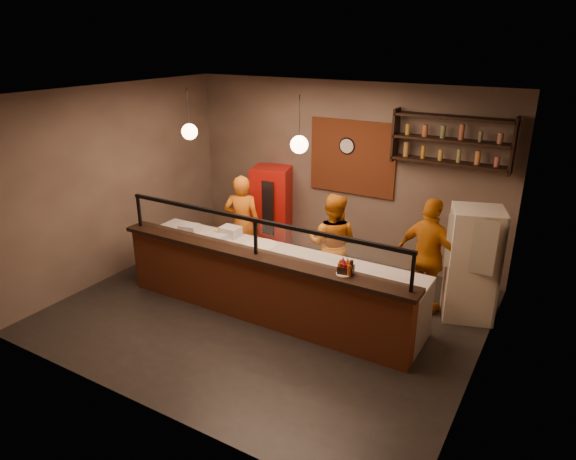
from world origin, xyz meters
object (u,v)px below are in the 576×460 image
Objects in this scene: cook_mid at (332,244)px; pizza_dough at (261,245)px; cook_right at (429,257)px; pepper_mill at (351,268)px; fridge at (472,264)px; cook_left at (242,223)px; condiment_caddy at (346,270)px; red_cooler at (272,208)px; wall_clock at (347,146)px.

pizza_dough is at bearing 31.33° from cook_mid.
cook_right reaches higher than pepper_mill.
fridge is 7.76× the size of pepper_mill.
cook_left is 3.23m from cook_right.
pepper_mill is (0.08, -0.02, 0.05)m from condiment_caddy.
cook_right is 2.51m from pizza_dough.
cook_left is 8.65× the size of condiment_caddy.
cook_right is 3.43m from red_cooler.
condiment_caddy is (0.82, -1.31, 0.29)m from cook_mid.
condiment_caddy is at bearing 79.66° from cook_right.
cook_right is at bearing 179.55° from fridge.
pizza_dough is at bearing -178.24° from fridge.
pepper_mill is (-0.59, -1.48, 0.28)m from cook_right.
pizza_dough is (-0.43, -2.14, -1.19)m from wall_clock.
red_cooler is at bearing -167.35° from wall_clock.
fridge is (3.81, 0.32, -0.02)m from cook_left.
cook_mid reaches higher than pepper_mill.
red_cooler is 7.48× the size of pepper_mill.
wall_clock reaches higher than pepper_mill.
cook_right is (3.23, 0.14, 0.03)m from cook_left.
cook_right reaches higher than red_cooler.
fridge is 8.45× the size of condiment_caddy.
fridge is (0.58, 0.19, -0.05)m from cook_right.
cook_left is 1.03× the size of cook_mid.
pepper_mill is at bearing -58.39° from red_cooler.
cook_mid is at bearing 121.84° from condiment_caddy.
wall_clock is at bearing 115.98° from pepper_mill.
fridge is at bearing 52.61° from condiment_caddy.
cook_mid is 1.14m from pizza_dough.
pepper_mill is (1.33, -2.73, -0.93)m from wall_clock.
wall_clock is 3.14m from condiment_caddy.
red_cooler is 3.65m from pepper_mill.
cook_mid is at bearing 41.01° from pizza_dough.
cook_mid is 0.93× the size of cook_right.
pizza_dough is at bearing -101.39° from wall_clock.
fridge is 3.42× the size of pizza_dough.
pepper_mill reaches higher than pizza_dough.
wall_clock is 2.59m from cook_right.
cook_mid is 1.65m from pepper_mill.
red_cooler reaches higher than pizza_dough.
wall_clock is 1.92m from red_cooler.
cook_mid is at bearing 170.59° from fridge.
red_cooler reaches higher than pepper_mill.
fridge is 2.08m from condiment_caddy.
pizza_dough is (0.95, -1.83, 0.10)m from red_cooler.
cook_left is 3.82m from fridge.
red_cooler is (-1.81, 1.08, -0.02)m from cook_mid.
red_cooler is (-1.38, -0.31, -1.30)m from wall_clock.
wall_clock is 0.18× the size of cook_mid.
cook_mid is 1.03× the size of red_cooler.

